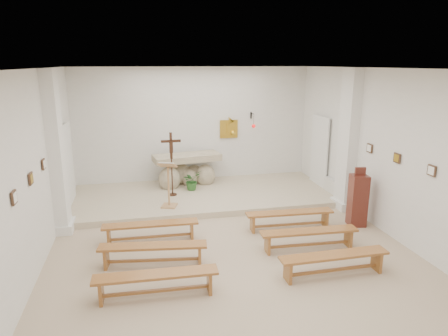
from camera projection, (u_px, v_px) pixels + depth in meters
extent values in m
cube|color=tan|center=(234.00, 256.00, 7.66)|extent=(7.00, 10.00, 0.00)
cube|color=silver|center=(26.00, 180.00, 6.49)|extent=(0.02, 10.00, 3.50)
cube|color=silver|center=(404.00, 159.00, 7.94)|extent=(0.02, 10.00, 3.50)
cube|color=silver|center=(194.00, 127.00, 11.93)|extent=(7.00, 0.02, 3.50)
cube|color=silver|center=(235.00, 69.00, 6.77)|extent=(7.00, 10.00, 0.02)
cube|color=#BFAF93|center=(203.00, 195.00, 10.95)|extent=(6.98, 3.00, 0.15)
cube|color=white|center=(57.00, 154.00, 8.40)|extent=(0.26, 0.55, 3.50)
cube|color=white|center=(348.00, 141.00, 9.80)|extent=(0.26, 0.55, 3.50)
cube|color=gold|center=(229.00, 129.00, 12.14)|extent=(0.55, 0.04, 0.55)
cube|color=black|center=(251.00, 115.00, 12.19)|extent=(0.04, 0.02, 0.20)
cylinder|color=black|center=(252.00, 114.00, 12.04)|extent=(0.02, 0.30, 0.02)
cylinder|color=black|center=(254.00, 120.00, 11.94)|extent=(0.01, 0.01, 0.34)
sphere|color=red|center=(254.00, 126.00, 11.99)|extent=(0.11, 0.11, 0.11)
cube|color=#462E1E|center=(14.00, 198.00, 5.74)|extent=(0.03, 0.20, 0.20)
cube|color=#462E1E|center=(31.00, 179.00, 6.69)|extent=(0.03, 0.20, 0.20)
cube|color=#462E1E|center=(44.00, 164.00, 7.63)|extent=(0.03, 0.20, 0.20)
cube|color=#462E1E|center=(432.00, 171.00, 7.19)|extent=(0.03, 0.20, 0.20)
cube|color=#462E1E|center=(397.00, 158.00, 8.13)|extent=(0.03, 0.20, 0.20)
cube|color=#462E1E|center=(370.00, 148.00, 9.08)|extent=(0.03, 0.20, 0.20)
cube|color=silver|center=(66.00, 208.00, 9.43)|extent=(0.10, 0.85, 0.52)
cube|color=silver|center=(332.00, 189.00, 10.85)|extent=(0.10, 0.85, 0.52)
ellipsoid|color=beige|center=(170.00, 179.00, 11.30)|extent=(0.62, 0.53, 0.70)
ellipsoid|color=beige|center=(205.00, 175.00, 11.72)|extent=(0.58, 0.49, 0.66)
ellipsoid|color=beige|center=(180.00, 174.00, 11.75)|extent=(0.66, 0.56, 0.62)
ellipsoid|color=beige|center=(194.00, 175.00, 11.88)|extent=(0.54, 0.46, 0.58)
ellipsoid|color=beige|center=(190.00, 178.00, 11.63)|extent=(0.45, 0.39, 0.54)
cube|color=beige|center=(187.00, 158.00, 11.50)|extent=(2.00, 1.03, 0.19)
cube|color=#AF7D55|center=(169.00, 206.00, 9.89)|extent=(0.45, 0.45, 0.04)
cylinder|color=#AF7D55|center=(169.00, 187.00, 9.76)|extent=(0.05, 0.05, 1.01)
cube|color=#AF7D55|center=(168.00, 165.00, 9.60)|extent=(0.50, 0.42, 0.16)
cube|color=white|center=(167.00, 164.00, 9.55)|extent=(0.42, 0.35, 0.13)
cylinder|color=#382111|center=(173.00, 194.00, 10.75)|extent=(0.22, 0.22, 0.03)
cylinder|color=#382111|center=(172.00, 177.00, 10.62)|extent=(0.03, 0.03, 1.03)
cube|color=#382111|center=(171.00, 146.00, 10.41)|extent=(0.07, 0.05, 0.70)
cube|color=#382111|center=(171.00, 141.00, 10.38)|extent=(0.51, 0.05, 0.07)
cube|color=#382111|center=(171.00, 147.00, 10.39)|extent=(0.09, 0.04, 0.30)
imported|color=#2A5E25|center=(192.00, 180.00, 11.14)|extent=(0.64, 0.63, 0.54)
cube|color=#5C231A|center=(358.00, 200.00, 9.00)|extent=(0.42, 0.42, 1.18)
cube|color=#5C231A|center=(360.00, 171.00, 8.83)|extent=(0.24, 0.09, 0.19)
cube|color=olive|center=(151.00, 224.00, 8.20)|extent=(1.96, 0.38, 0.04)
cube|color=olive|center=(109.00, 236.00, 8.10)|extent=(0.06, 0.29, 0.37)
cube|color=olive|center=(192.00, 230.00, 8.40)|extent=(0.06, 0.29, 0.37)
cube|color=olive|center=(151.00, 237.00, 8.27)|extent=(1.64, 0.11, 0.04)
cube|color=olive|center=(290.00, 213.00, 8.83)|extent=(1.96, 0.41, 0.04)
cube|color=olive|center=(252.00, 224.00, 8.75)|extent=(0.07, 0.29, 0.37)
cube|color=olive|center=(325.00, 219.00, 9.02)|extent=(0.07, 0.29, 0.37)
cube|color=olive|center=(289.00, 224.00, 8.90)|extent=(1.64, 0.14, 0.04)
cube|color=olive|center=(153.00, 246.00, 7.22)|extent=(1.98, 0.57, 0.04)
cube|color=olive|center=(106.00, 258.00, 7.20)|extent=(0.09, 0.29, 0.37)
cube|color=olive|center=(200.00, 254.00, 7.33)|extent=(0.09, 0.29, 0.37)
cube|color=olive|center=(154.00, 260.00, 7.29)|extent=(1.63, 0.28, 0.04)
cube|color=olive|center=(309.00, 231.00, 7.85)|extent=(1.96, 0.41, 0.04)
cube|color=olive|center=(267.00, 244.00, 7.77)|extent=(0.07, 0.29, 0.37)
cube|color=olive|center=(348.00, 238.00, 8.04)|extent=(0.07, 0.29, 0.37)
cube|color=olive|center=(308.00, 244.00, 7.92)|extent=(1.64, 0.13, 0.04)
cube|color=olive|center=(156.00, 275.00, 6.24)|extent=(1.96, 0.38, 0.04)
cube|color=olive|center=(101.00, 292.00, 6.14)|extent=(0.06, 0.29, 0.37)
cube|color=olive|center=(209.00, 281.00, 6.44)|extent=(0.06, 0.29, 0.37)
cube|color=olive|center=(157.00, 291.00, 6.31)|extent=(1.64, 0.11, 0.04)
cube|color=olive|center=(334.00, 255.00, 6.87)|extent=(1.95, 0.33, 0.04)
cube|color=olive|center=(288.00, 271.00, 6.74)|extent=(0.06, 0.28, 0.37)
cube|color=olive|center=(377.00, 261.00, 7.10)|extent=(0.06, 0.28, 0.37)
cube|color=olive|center=(333.00, 270.00, 6.94)|extent=(1.64, 0.07, 0.04)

